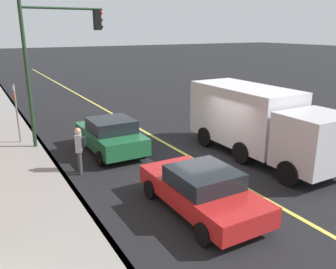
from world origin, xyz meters
name	(u,v)px	position (x,y,z in m)	size (l,w,h in m)	color
ground	(201,163)	(0.00, 0.00, 0.00)	(200.00, 200.00, 0.00)	black
sidewalk_slab	(27,199)	(0.00, 6.68, 0.07)	(80.00, 3.10, 0.15)	gray
curb_edge	(73,189)	(0.00, 5.21, 0.07)	(80.00, 0.16, 0.15)	slate
lane_stripe_center	(201,163)	(0.00, 0.00, 0.01)	(80.00, 0.16, 0.01)	#D8CC4C
car_red	(202,190)	(-3.21, 2.22, 0.70)	(4.45, 2.08, 1.36)	red
car_green	(111,135)	(3.09, 2.68, 0.78)	(4.19, 2.11, 1.54)	#1E6038
truck_white	(258,121)	(-0.49, -2.52, 1.57)	(7.19, 2.48, 2.88)	silver
pedestrian_with_backpack	(79,147)	(1.37, 4.53, 1.05)	(0.47, 0.46, 1.79)	#383838
traffic_light_mast	(55,51)	(5.11, 4.28, 4.32)	(0.28, 3.57, 6.38)	#1E3823
street_sign_post	(16,110)	(6.11, 6.04, 1.69)	(0.60, 0.08, 2.87)	slate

